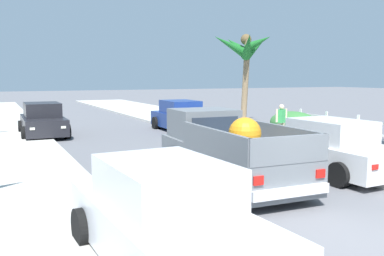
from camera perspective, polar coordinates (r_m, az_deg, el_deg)
ground_plane at (r=7.63m, az=22.26°, el=-14.44°), size 160.00×160.00×0.00m
sidewalk_right at (r=20.16m, az=7.47°, el=-0.61°), size 5.18×60.00×0.12m
curb_left at (r=16.90m, az=-22.53°, el=-2.61°), size 0.16×60.00×0.10m
curb_right at (r=19.54m, az=4.56°, el=-0.85°), size 0.16×60.00×0.10m
pickup_truck at (r=10.86m, az=4.65°, el=-3.22°), size 2.40×5.30×1.80m
car_left_near at (r=6.08m, az=-3.51°, el=-12.31°), size 2.17×4.32×1.54m
car_left_mid at (r=21.01m, az=-1.55°, el=1.54°), size 2.09×4.29×1.54m
car_right_mid at (r=12.38m, az=18.23°, el=-2.67°), size 2.09×4.29×1.54m
car_left_far at (r=20.38m, az=-19.81°, el=0.96°), size 2.07×4.28×1.54m
palm_tree_left_fore at (r=24.29m, az=7.34°, el=10.58°), size 3.74×3.47×5.21m
hedge_bush at (r=20.25m, az=13.77°, el=0.68°), size 1.80×2.80×1.10m
pedestrian at (r=17.77m, az=12.17°, el=1.04°), size 0.57×0.37×1.59m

